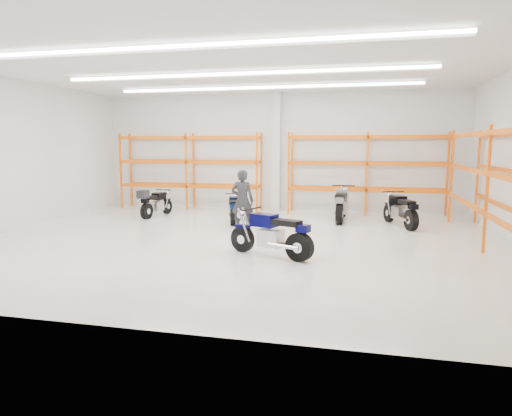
% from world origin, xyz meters
% --- Properties ---
extents(ground, '(14.00, 14.00, 0.00)m').
position_xyz_m(ground, '(0.00, 0.00, 0.00)').
color(ground, silver).
rests_on(ground, ground).
extents(room_shell, '(14.02, 12.02, 4.51)m').
position_xyz_m(room_shell, '(0.00, 0.03, 3.28)').
color(room_shell, white).
rests_on(room_shell, ground).
extents(motorcycle_main, '(2.09, 1.06, 1.08)m').
position_xyz_m(motorcycle_main, '(1.33, -1.54, 0.51)').
color(motorcycle_main, black).
rests_on(motorcycle_main, ground).
extents(motorcycle_back_a, '(0.64, 1.97, 1.01)m').
position_xyz_m(motorcycle_back_a, '(-3.88, 3.21, 0.48)').
color(motorcycle_back_a, black).
rests_on(motorcycle_back_a, ground).
extents(motorcycle_back_b, '(0.71, 1.85, 0.92)m').
position_xyz_m(motorcycle_back_b, '(-0.83, 2.73, 0.43)').
color(motorcycle_back_b, black).
rests_on(motorcycle_back_b, ground).
extents(motorcycle_back_c, '(0.78, 2.35, 1.15)m').
position_xyz_m(motorcycle_back_c, '(2.59, 3.86, 0.54)').
color(motorcycle_back_c, black).
rests_on(motorcycle_back_c, ground).
extents(motorcycle_back_d, '(1.00, 2.05, 1.05)m').
position_xyz_m(motorcycle_back_d, '(4.46, 3.20, 0.49)').
color(motorcycle_back_d, black).
rests_on(motorcycle_back_d, ground).
extents(standing_man, '(0.68, 0.45, 1.84)m').
position_xyz_m(standing_man, '(-0.15, 1.31, 0.92)').
color(standing_man, black).
rests_on(standing_man, ground).
extents(structural_column, '(0.32, 0.32, 4.50)m').
position_xyz_m(structural_column, '(0.00, 5.82, 2.25)').
color(structural_column, white).
rests_on(structural_column, ground).
extents(pallet_racking_back_left, '(5.67, 0.87, 3.00)m').
position_xyz_m(pallet_racking_back_left, '(-3.40, 5.48, 1.79)').
color(pallet_racking_back_left, orange).
rests_on(pallet_racking_back_left, ground).
extents(pallet_racking_back_right, '(5.67, 0.87, 3.00)m').
position_xyz_m(pallet_racking_back_right, '(3.40, 5.48, 1.79)').
color(pallet_racking_back_right, orange).
rests_on(pallet_racking_back_right, ground).
extents(pallet_racking_side, '(0.87, 9.07, 3.00)m').
position_xyz_m(pallet_racking_side, '(6.48, 0.00, 1.81)').
color(pallet_racking_side, orange).
rests_on(pallet_racking_side, ground).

